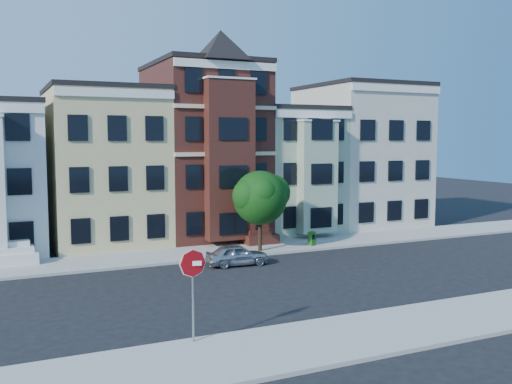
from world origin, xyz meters
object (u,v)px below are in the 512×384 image
newspaper_box (312,239)px  parked_car (237,255)px  street_tree (260,201)px  stop_sign (193,289)px

newspaper_box → parked_car: bearing=-176.9°
parked_car → street_tree: bearing=-41.9°
parked_car → newspaper_box: bearing=-63.3°
street_tree → stop_sign: bearing=-123.4°
parked_car → stop_sign: stop_sign is taller
street_tree → parked_car: 4.48m
parked_car → newspaper_box: parked_car is taller
stop_sign → street_tree: bearing=72.0°
street_tree → stop_sign: size_ratio=1.69×
street_tree → newspaper_box: size_ratio=6.82×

